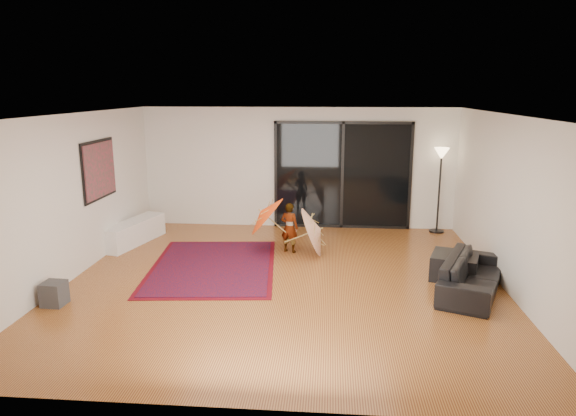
# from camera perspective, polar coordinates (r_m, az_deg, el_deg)

# --- Properties ---
(floor) EXTENTS (7.00, 7.00, 0.00)m
(floor) POSITION_cam_1_polar(r_m,az_deg,el_deg) (8.54, -0.46, -8.08)
(floor) COLOR #AC6D2F
(floor) RESTS_ON ground
(ceiling) EXTENTS (7.00, 7.00, 0.00)m
(ceiling) POSITION_cam_1_polar(r_m,az_deg,el_deg) (7.97, -0.50, 10.34)
(ceiling) COLOR white
(ceiling) RESTS_ON wall_back
(wall_back) EXTENTS (7.00, 0.00, 7.00)m
(wall_back) POSITION_cam_1_polar(r_m,az_deg,el_deg) (11.58, 1.11, 4.46)
(wall_back) COLOR silver
(wall_back) RESTS_ON floor
(wall_front) EXTENTS (7.00, 0.00, 7.00)m
(wall_front) POSITION_cam_1_polar(r_m,az_deg,el_deg) (4.81, -4.33, -8.01)
(wall_front) COLOR silver
(wall_front) RESTS_ON floor
(wall_left) EXTENTS (0.00, 7.00, 7.00)m
(wall_left) POSITION_cam_1_polar(r_m,az_deg,el_deg) (9.15, -22.87, 1.13)
(wall_left) COLOR silver
(wall_left) RESTS_ON floor
(wall_right) EXTENTS (0.00, 7.00, 7.00)m
(wall_right) POSITION_cam_1_polar(r_m,az_deg,el_deg) (8.57, 23.50, 0.33)
(wall_right) COLOR silver
(wall_right) RESTS_ON floor
(sliding_door) EXTENTS (3.06, 0.07, 2.40)m
(sliding_door) POSITION_cam_1_polar(r_m,az_deg,el_deg) (11.55, 6.06, 3.62)
(sliding_door) COLOR black
(sliding_door) RESTS_ON wall_back
(painting) EXTENTS (0.04, 1.28, 1.08)m
(painting) POSITION_cam_1_polar(r_m,az_deg,el_deg) (9.97, -20.22, 4.01)
(painting) COLOR black
(painting) RESTS_ON wall_left
(media_console) EXTENTS (0.81, 1.74, 0.47)m
(media_console) POSITION_cam_1_polar(r_m,az_deg,el_deg) (10.94, -16.76, -2.58)
(media_console) COLOR white
(media_console) RESTS_ON floor
(speaker) EXTENTS (0.32, 0.32, 0.35)m
(speaker) POSITION_cam_1_polar(r_m,az_deg,el_deg) (8.30, -24.55, -8.64)
(speaker) COLOR #424244
(speaker) RESTS_ON floor
(persian_rug) EXTENTS (2.42, 3.20, 0.02)m
(persian_rug) POSITION_cam_1_polar(r_m,az_deg,el_deg) (9.27, -8.33, -6.41)
(persian_rug) COLOR #550712
(persian_rug) RESTS_ON floor
(sofa) EXTENTS (1.44, 2.07, 0.56)m
(sofa) POSITION_cam_1_polar(r_m,az_deg,el_deg) (8.49, 19.79, -6.99)
(sofa) COLOR black
(sofa) RESTS_ON floor
(ottoman) EXTENTS (0.91, 0.91, 0.41)m
(ottoman) POSITION_cam_1_polar(r_m,az_deg,el_deg) (9.02, 18.00, -6.17)
(ottoman) COLOR black
(ottoman) RESTS_ON floor
(floor_lamp) EXTENTS (0.32, 0.32, 1.86)m
(floor_lamp) POSITION_cam_1_polar(r_m,az_deg,el_deg) (11.54, 16.62, 4.50)
(floor_lamp) COLOR black
(floor_lamp) RESTS_ON floor
(child) EXTENTS (0.41, 0.34, 0.97)m
(child) POSITION_cam_1_polar(r_m,az_deg,el_deg) (9.85, 0.17, -2.20)
(child) COLOR #999999
(child) RESTS_ON floor
(parasol_orange) EXTENTS (0.73, 0.92, 0.91)m
(parasol_orange) POSITION_cam_1_polar(r_m,az_deg,el_deg) (9.80, -3.06, -0.80)
(parasol_orange) COLOR #DE3E0B
(parasol_orange) RESTS_ON child
(parasol_white) EXTENTS (0.55, 0.97, 0.97)m
(parasol_white) POSITION_cam_1_polar(r_m,az_deg,el_deg) (9.68, 3.64, -2.40)
(parasol_white) COLOR silver
(parasol_white) RESTS_ON floor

